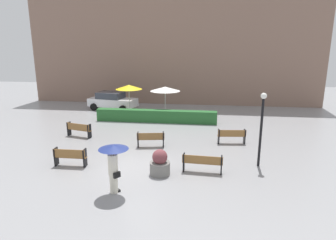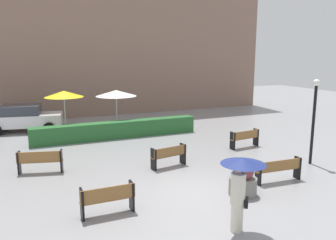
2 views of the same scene
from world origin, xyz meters
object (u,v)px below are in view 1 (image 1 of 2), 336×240
Objects in this scene: bench_near_left at (70,156)px; parked_car at (112,101)px; bench_near_right at (202,162)px; bench_mid_center at (151,138)px; bench_far_left at (79,129)px; patio_umbrella_white at (165,89)px; bench_far_right at (232,135)px; patio_umbrella_yellow at (129,87)px; lamp_post at (262,122)px; pedestrian_with_umbrella at (113,160)px; planter_pot at (160,164)px.

bench_near_left is 0.35× the size of parked_car.
bench_mid_center is at bearing 133.80° from bench_near_right.
bench_far_left is 0.38× the size of parked_car.
patio_umbrella_white reaches higher than parked_car.
bench_mid_center is at bearing -165.31° from bench_far_right.
bench_mid_center reaches higher than bench_near_right.
bench_mid_center is 8.20m from patio_umbrella_yellow.
parked_car is at bearing 98.84° from bench_near_left.
lamp_post is at bearing 22.80° from bench_near_right.
pedestrian_with_umbrella is 2.59m from planter_pot.
patio_umbrella_yellow is (-7.75, 6.14, 1.84)m from bench_far_right.
lamp_post is at bearing 7.76° from bench_near_left.
planter_pot is (-3.51, -4.75, -0.00)m from bench_far_right.
lamp_post reaches higher than parked_car.
patio_umbrella_yellow is at bearing 133.28° from lamp_post.
pedestrian_with_umbrella is at bearing -127.89° from planter_pot.
lamp_post is (10.50, -3.28, 1.68)m from bench_far_left.
bench_far_left is 1.08× the size of bench_mid_center.
planter_pot is at bearing -160.96° from lamp_post.
planter_pot is 5.10m from lamp_post.
patio_umbrella_yellow reaches higher than planter_pot.
bench_far_left is 1.09× the size of bench_near_left.
patio_umbrella_yellow is at bearing 120.34° from bench_near_right.
bench_near_right is 1.16× the size of bench_mid_center.
bench_far_right is 12.86m from parked_car.
patio_umbrella_white reaches higher than bench_mid_center.
bench_mid_center is at bearing -15.10° from bench_far_left.
bench_mid_center is 3.70m from planter_pot.
bench_near_left is 4.41m from planter_pot.
bench_near_right is (7.83, -4.40, -0.02)m from bench_far_left.
patio_umbrella_yellow is (-3.14, 7.35, 1.84)m from bench_mid_center.
parked_car is (-5.08, 2.13, -1.45)m from patio_umbrella_white.
bench_near_right is 4.21m from pedestrian_with_umbrella.
pedestrian_with_umbrella is 15.68m from parked_car.
bench_near_left is at bearing -136.04° from bench_mid_center.
bench_mid_center is at bearing -66.84° from patio_umbrella_yellow.
pedestrian_with_umbrella reaches higher than bench_near_left.
lamp_post reaches higher than pedestrian_with_umbrella.
pedestrian_with_umbrella is (-3.37, -2.37, 0.88)m from bench_near_right.
lamp_post is at bearing -57.89° from patio_umbrella_white.
pedestrian_with_umbrella reaches higher than bench_far_left.
lamp_post is (2.67, 1.12, 1.70)m from bench_near_right.
patio_umbrella_yellow is at bearing 113.16° from bench_mid_center.
patio_umbrella_white is at bearing -22.75° from parked_car.
bench_far_left is 4.76m from bench_near_left.
bench_far_left reaches higher than bench_far_right.
parked_car is at bearing 123.31° from bench_near_right.
bench_near_right is at bearing -110.83° from bench_far_right.
bench_near_left is at bearing -70.92° from bench_far_left.
planter_pot is at bearing -83.27° from patio_umbrella_white.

